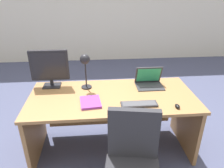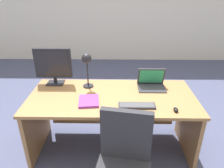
# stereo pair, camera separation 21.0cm
# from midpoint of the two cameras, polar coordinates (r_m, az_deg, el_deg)

# --- Properties ---
(ground) EXTENTS (12.00, 12.00, 0.00)m
(ground) POSITION_cam_midpoint_polar(r_m,az_deg,el_deg) (3.96, -3.34, -2.07)
(ground) COLOR #474C6B
(back_wall) EXTENTS (10.00, 0.10, 2.80)m
(back_wall) POSITION_cam_midpoint_polar(r_m,az_deg,el_deg) (5.40, -4.47, 20.93)
(back_wall) COLOR silver
(back_wall) RESTS_ON ground
(desk) EXTENTS (1.80, 0.83, 0.73)m
(desk) POSITION_cam_midpoint_polar(r_m,az_deg,el_deg) (2.44, -2.50, -6.99)
(desk) COLOR #9E7042
(desk) RESTS_ON ground
(monitor) EXTENTS (0.43, 0.16, 0.44)m
(monitor) POSITION_cam_midpoint_polar(r_m,az_deg,el_deg) (2.53, -18.89, 4.39)
(monitor) COLOR black
(monitor) RESTS_ON desk
(laptop) EXTENTS (0.31, 0.25, 0.23)m
(laptop) POSITION_cam_midpoint_polar(r_m,az_deg,el_deg) (2.52, 7.63, 1.12)
(laptop) COLOR #2D2D33
(laptop) RESTS_ON desk
(keyboard) EXTENTS (0.36, 0.11, 0.02)m
(keyboard) POSITION_cam_midpoint_polar(r_m,az_deg,el_deg) (2.11, 4.55, -5.55)
(keyboard) COLOR #2D2D33
(keyboard) RESTS_ON desk
(mouse) EXTENTS (0.04, 0.08, 0.03)m
(mouse) POSITION_cam_midpoint_polar(r_m,az_deg,el_deg) (2.13, 14.64, -5.92)
(mouse) COLOR black
(mouse) RESTS_ON desk
(desk_lamp) EXTENTS (0.12, 0.14, 0.41)m
(desk_lamp) POSITION_cam_midpoint_polar(r_m,az_deg,el_deg) (2.35, -9.86, 5.33)
(desk_lamp) COLOR black
(desk_lamp) RESTS_ON desk
(book) EXTENTS (0.23, 0.27, 0.02)m
(book) POSITION_cam_midpoint_polar(r_m,az_deg,el_deg) (2.16, -8.65, -4.95)
(book) COLOR purple
(book) RESTS_ON desk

